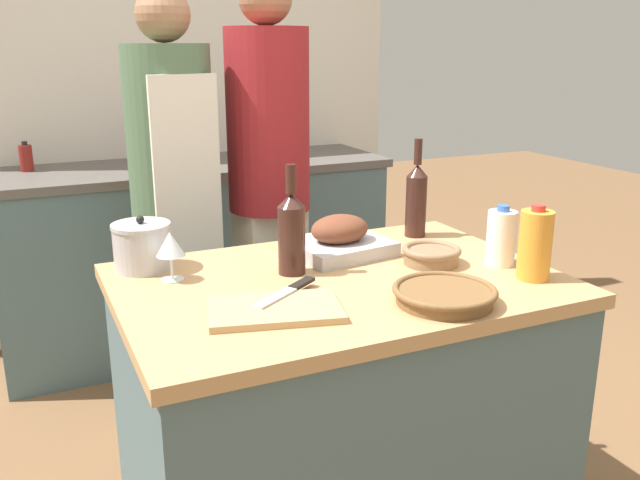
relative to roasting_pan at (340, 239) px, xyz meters
The scene contains 19 objects.
kitchen_island 0.53m from the roasting_pan, 116.89° to the right, with size 1.23×0.85×0.87m.
back_counter 1.50m from the roasting_pan, 94.18° to the left, with size 1.94×0.60×0.94m.
back_wall 1.82m from the roasting_pan, 93.36° to the left, with size 2.44×0.10×2.55m.
roasting_pan is the anchor object (origin of this frame).
wicker_basket 0.49m from the roasting_pan, 83.33° to the right, with size 0.27×0.27×0.04m.
cutting_board 0.52m from the roasting_pan, 134.49° to the right, with size 0.37×0.28×0.02m.
stock_pot 0.60m from the roasting_pan, 169.18° to the left, with size 0.17×0.17×0.16m.
mixing_bowl 0.29m from the roasting_pan, 44.32° to the right, with size 0.18×0.18×0.05m.
juice_jug 0.59m from the roasting_pan, 47.88° to the right, with size 0.09×0.09×0.22m.
milk_jug 0.49m from the roasting_pan, 36.82° to the right, with size 0.09×0.09×0.18m.
wine_bottle_green 0.25m from the roasting_pan, 152.73° to the right, with size 0.08×0.08×0.32m.
wine_bottle_dark 0.35m from the roasting_pan, 13.60° to the left, with size 0.07×0.07×0.34m.
wine_glass_left 0.54m from the roasting_pan, behind, with size 0.08×0.08×0.14m.
knife_chef 0.42m from the roasting_pan, 135.49° to the right, with size 0.22×0.16×0.01m.
condiment_bottle_tall 1.77m from the roasting_pan, 118.65° to the left, with size 0.06×0.06×0.14m.
condiment_bottle_short 1.48m from the roasting_pan, 96.82° to the left, with size 0.06×0.06×0.21m.
condiment_bottle_extra 1.41m from the roasting_pan, 91.39° to the left, with size 0.07×0.07×0.20m.
person_cook_aproned 0.80m from the roasting_pan, 116.57° to the left, with size 0.33×0.34×1.71m.
person_cook_guest 0.71m from the roasting_pan, 87.58° to the left, with size 0.33×0.33×1.78m.
Camera 1 is at (-0.81, -1.63, 1.51)m, focal length 38.00 mm.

